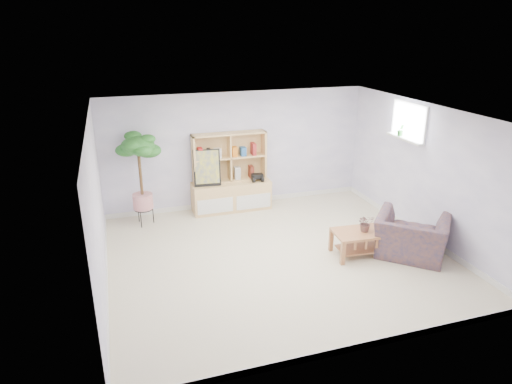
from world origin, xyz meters
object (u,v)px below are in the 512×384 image
object	(u,v)px
coffee_table	(364,243)
armchair	(412,234)
storage_unit	(231,173)
floor_tree	(141,180)

from	to	relation	value
coffee_table	armchair	size ratio (longest dim) A/B	0.93
coffee_table	armchair	bearing A→B (deg)	-18.52
storage_unit	armchair	xyz separation A→B (m)	(2.31, -2.90, -0.39)
storage_unit	armchair	world-z (taller)	storage_unit
storage_unit	coffee_table	bearing A→B (deg)	-58.28
storage_unit	floor_tree	distance (m)	1.82
floor_tree	storage_unit	bearing A→B (deg)	6.79
coffee_table	floor_tree	size ratio (longest dim) A/B	0.58
coffee_table	armchair	distance (m)	0.79
coffee_table	armchair	world-z (taller)	armchair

